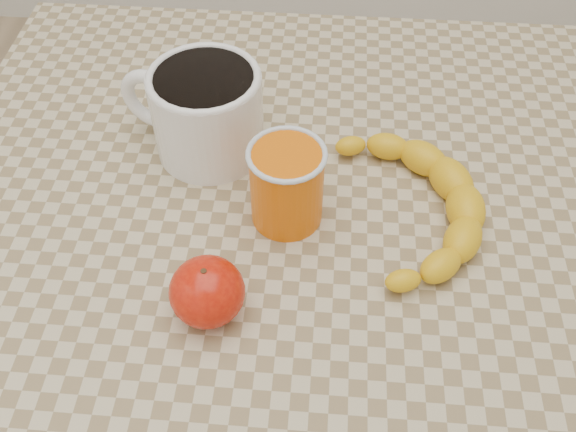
# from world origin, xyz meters

# --- Properties ---
(table) EXTENTS (0.80, 0.80, 0.75)m
(table) POSITION_xyz_m (0.00, 0.00, 0.66)
(table) COLOR tan
(table) RESTS_ON ground
(coffee_mug) EXTENTS (0.18, 0.15, 0.10)m
(coffee_mug) POSITION_xyz_m (-0.10, 0.11, 0.81)
(coffee_mug) COLOR white
(coffee_mug) RESTS_ON table
(orange_juice_glass) EXTENTS (0.08, 0.08, 0.09)m
(orange_juice_glass) POSITION_xyz_m (-0.00, 0.02, 0.80)
(orange_juice_glass) COLOR #E26107
(orange_juice_glass) RESTS_ON table
(apple) EXTENTS (0.08, 0.08, 0.06)m
(apple) POSITION_xyz_m (-0.06, -0.10, 0.78)
(apple) COLOR #A90E05
(apple) RESTS_ON table
(banana) EXTENTS (0.23, 0.29, 0.04)m
(banana) POSITION_xyz_m (0.13, 0.03, 0.77)
(banana) COLOR yellow
(banana) RESTS_ON table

